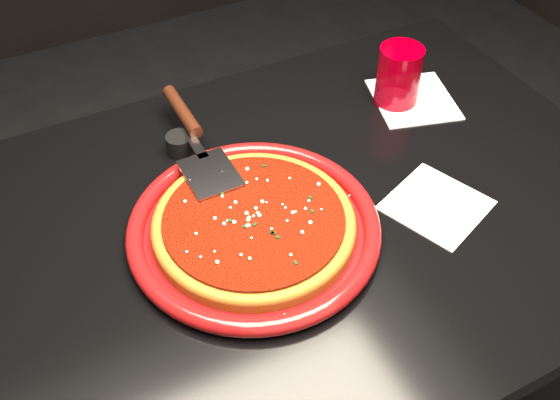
{
  "coord_description": "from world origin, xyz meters",
  "views": [
    {
      "loc": [
        -0.32,
        -0.6,
        1.47
      ],
      "look_at": [
        0.0,
        0.02,
        0.77
      ],
      "focal_mm": 40.0,
      "sensor_mm": 36.0,
      "label": 1
    }
  ],
  "objects_px": {
    "plate": "(254,228)",
    "pizza_server": "(196,137)",
    "cup": "(399,76)",
    "table": "(283,343)",
    "ramekin": "(180,144)"
  },
  "relations": [
    {
      "from": "table",
      "to": "plate",
      "type": "relative_size",
      "value": 3.09
    },
    {
      "from": "table",
      "to": "pizza_server",
      "type": "height_order",
      "value": "pizza_server"
    },
    {
      "from": "pizza_server",
      "to": "cup",
      "type": "height_order",
      "value": "cup"
    },
    {
      "from": "plate",
      "to": "pizza_server",
      "type": "distance_m",
      "value": 0.21
    },
    {
      "from": "table",
      "to": "ramekin",
      "type": "xyz_separation_m",
      "value": [
        -0.09,
        0.22,
        0.39
      ]
    },
    {
      "from": "plate",
      "to": "ramekin",
      "type": "distance_m",
      "value": 0.24
    },
    {
      "from": "plate",
      "to": "ramekin",
      "type": "relative_size",
      "value": 8.28
    },
    {
      "from": "pizza_server",
      "to": "cup",
      "type": "xyz_separation_m",
      "value": [
        0.4,
        -0.02,
        0.01
      ]
    },
    {
      "from": "pizza_server",
      "to": "ramekin",
      "type": "distance_m",
      "value": 0.05
    },
    {
      "from": "cup",
      "to": "ramekin",
      "type": "distance_m",
      "value": 0.43
    },
    {
      "from": "pizza_server",
      "to": "cup",
      "type": "bearing_deg",
      "value": -2.19
    },
    {
      "from": "cup",
      "to": "ramekin",
      "type": "bearing_deg",
      "value": 173.67
    },
    {
      "from": "cup",
      "to": "plate",
      "type": "bearing_deg",
      "value": -154.41
    },
    {
      "from": "table",
      "to": "ramekin",
      "type": "height_order",
      "value": "ramekin"
    },
    {
      "from": "plate",
      "to": "table",
      "type": "bearing_deg",
      "value": 13.35
    }
  ]
}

